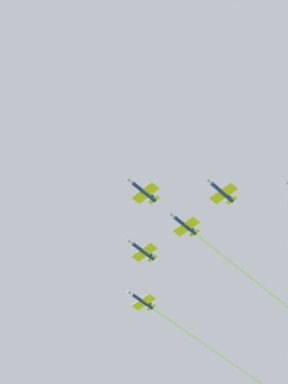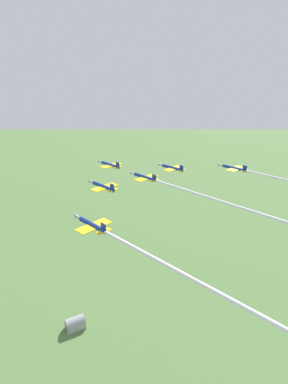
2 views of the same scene
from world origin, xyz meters
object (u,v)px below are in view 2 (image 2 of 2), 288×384
jet_starboard_outer (156,259)px  jet_lead (110,165)px  jet_port_inner (103,186)px  hangar (75,324)px  jet_port_outer (216,200)px  jet_starboard_inner (172,168)px

jet_starboard_outer → jet_lead: bearing=58.3°
jet_port_inner → jet_starboard_outer: 37.14m
hangar → jet_port_outer: size_ratio=0.21×
jet_starboard_inner → jet_port_inner: bearing=180.0°
hangar → jet_starboard_outer: bearing=-96.1°
jet_port_inner → jet_port_outer: jet_port_inner is taller
jet_starboard_inner → jet_starboard_outer: 56.66m
jet_lead → jet_starboard_outer: jet_lead is taller
jet_lead → jet_starboard_inner: size_ratio=1.00×
jet_starboard_outer → hangar: bearing=66.4°
jet_port_inner → jet_starboard_inner: (30.17, -2.32, -1.29)m
jet_lead → hangar: bearing=71.8°
hangar → jet_starboard_outer: jet_starboard_outer is taller
jet_lead → jet_starboard_inner: bearing=-45.0°
jet_port_inner → jet_port_outer: bearing=-60.8°
jet_lead → jet_port_inner: jet_port_inner is taller
hangar → jet_port_inner: size_ratio=1.48×
hangar → jet_starboard_outer: (-67.43, -126.94, 146.52)m
jet_port_inner → jet_lead: bearing=45.0°
jet_starboard_outer → jet_starboard_inner: bearing=36.8°
jet_lead → jet_port_inner: size_ratio=1.00×
jet_starboard_inner → jet_port_outer: (-17.16, -25.89, 0.67)m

